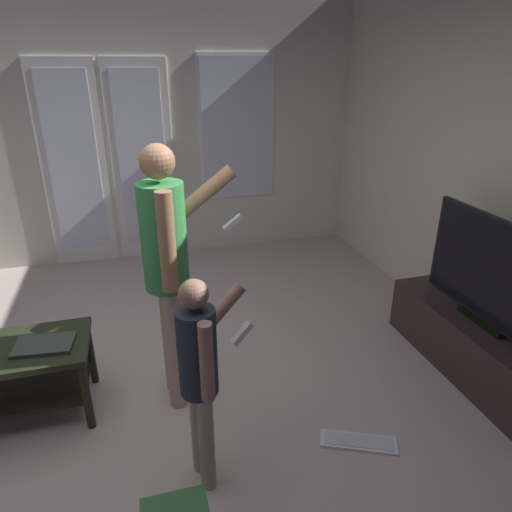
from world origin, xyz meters
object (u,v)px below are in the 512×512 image
at_px(tv_stand, 475,349).
at_px(flat_screen_tv, 492,274).
at_px(person_child, 200,368).
at_px(laptop_closed, 44,345).
at_px(person_adult, 168,258).
at_px(loose_keyboard, 358,442).

bearing_deg(tv_stand, flat_screen_tv, 115.02).
distance_m(person_child, laptop_closed, 1.12).
bearing_deg(person_adult, person_child, -84.62).
distance_m(flat_screen_tv, person_adult, 2.07).
relative_size(tv_stand, loose_keyboard, 3.29).
bearing_deg(tv_stand, loose_keyboard, -160.79).
bearing_deg(person_child, tv_stand, 10.20).
relative_size(person_child, loose_keyboard, 2.59).
height_order(flat_screen_tv, loose_keyboard, flat_screen_tv).
xyz_separation_m(person_child, laptop_closed, (-0.82, 0.73, -0.20)).
bearing_deg(flat_screen_tv, tv_stand, -64.98).
bearing_deg(laptop_closed, flat_screen_tv, -1.42).
height_order(person_child, loose_keyboard, person_child).
bearing_deg(laptop_closed, person_child, -35.27).
xyz_separation_m(flat_screen_tv, person_adult, (-2.03, 0.33, 0.21)).
height_order(person_child, laptop_closed, person_child).
bearing_deg(laptop_closed, person_adult, 3.43).
xyz_separation_m(flat_screen_tv, laptop_closed, (-2.79, 0.37, -0.28)).
bearing_deg(tv_stand, person_child, -169.80).
height_order(tv_stand, person_child, person_child).
height_order(flat_screen_tv, person_adult, person_adult).
bearing_deg(tv_stand, person_adult, 170.59).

